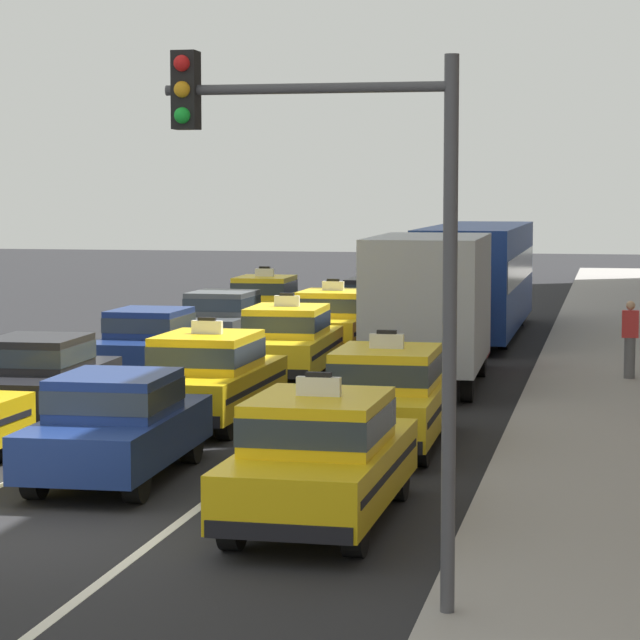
{
  "coord_description": "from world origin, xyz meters",
  "views": [
    {
      "loc": [
        6.98,
        -15.8,
        4.22
      ],
      "look_at": [
        0.46,
        15.31,
        1.3
      ],
      "focal_mm": 79.06,
      "sensor_mm": 36.0,
      "label": 1
    }
  ],
  "objects_px": {
    "bus_right_fourth": "(478,274)",
    "sedan_left_third": "(151,341)",
    "taxi_center_second": "(209,376)",
    "box_truck_right_third": "(432,304)",
    "taxi_center_third": "(288,341)",
    "taxi_center_fourth": "(334,320)",
    "sedan_left_fourth": "(223,319)",
    "sedan_left_second": "(39,376)",
    "sedan_center_fifth": "(375,302)",
    "sedan_center_nearest": "(117,423)",
    "taxi_left_fifth": "(265,302)",
    "taxi_right_nearest": "(320,456)",
    "pedestrian_near_crosswalk": "(630,339)",
    "traffic_light_pole": "(350,232)",
    "taxi_right_second": "(387,395)"
  },
  "relations": [
    {
      "from": "taxi_left_fifth",
      "to": "taxi_center_fourth",
      "type": "distance_m",
      "value": 6.29
    },
    {
      "from": "sedan_center_nearest",
      "to": "box_truck_right_third",
      "type": "height_order",
      "value": "box_truck_right_third"
    },
    {
      "from": "sedan_left_second",
      "to": "sedan_center_fifth",
      "type": "distance_m",
      "value": 18.32
    },
    {
      "from": "sedan_center_nearest",
      "to": "pedestrian_near_crosswalk",
      "type": "distance_m",
      "value": 14.06
    },
    {
      "from": "sedan_left_fourth",
      "to": "taxi_center_second",
      "type": "bearing_deg",
      "value": -75.48
    },
    {
      "from": "taxi_left_fifth",
      "to": "box_truck_right_third",
      "type": "bearing_deg",
      "value": -59.09
    },
    {
      "from": "taxi_center_fourth",
      "to": "bus_right_fourth",
      "type": "height_order",
      "value": "bus_right_fourth"
    },
    {
      "from": "pedestrian_near_crosswalk",
      "to": "sedan_left_second",
      "type": "bearing_deg",
      "value": -145.5
    },
    {
      "from": "sedan_center_nearest",
      "to": "box_truck_right_third",
      "type": "distance_m",
      "value": 11.55
    },
    {
      "from": "taxi_center_third",
      "to": "bus_right_fourth",
      "type": "distance_m",
      "value": 10.96
    },
    {
      "from": "bus_right_fourth",
      "to": "pedestrian_near_crosswalk",
      "type": "height_order",
      "value": "bus_right_fourth"
    },
    {
      "from": "sedan_left_fourth",
      "to": "box_truck_right_third",
      "type": "distance_m",
      "value": 8.35
    },
    {
      "from": "sedan_left_fourth",
      "to": "taxi_center_fourth",
      "type": "relative_size",
      "value": 0.95
    },
    {
      "from": "taxi_center_fourth",
      "to": "pedestrian_near_crosswalk",
      "type": "height_order",
      "value": "taxi_center_fourth"
    },
    {
      "from": "sedan_center_nearest",
      "to": "taxi_right_second",
      "type": "bearing_deg",
      "value": 44.71
    },
    {
      "from": "sedan_left_fourth",
      "to": "pedestrian_near_crosswalk",
      "type": "distance_m",
      "value": 11.43
    },
    {
      "from": "taxi_right_nearest",
      "to": "taxi_center_third",
      "type": "bearing_deg",
      "value": 104.86
    },
    {
      "from": "sedan_center_nearest",
      "to": "bus_right_fourth",
      "type": "distance_m",
      "value": 21.92
    },
    {
      "from": "sedan_left_second",
      "to": "sedan_center_nearest",
      "type": "height_order",
      "value": "same"
    },
    {
      "from": "taxi_right_nearest",
      "to": "pedestrian_near_crosswalk",
      "type": "xyz_separation_m",
      "value": [
        3.96,
        13.97,
        0.13
      ]
    },
    {
      "from": "taxi_right_second",
      "to": "box_truck_right_third",
      "type": "xyz_separation_m",
      "value": [
        -0.24,
        7.65,
        0.9
      ]
    },
    {
      "from": "pedestrian_near_crosswalk",
      "to": "traffic_light_pole",
      "type": "relative_size",
      "value": 0.3
    },
    {
      "from": "taxi_left_fifth",
      "to": "taxi_center_second",
      "type": "relative_size",
      "value": 1.01
    },
    {
      "from": "bus_right_fourth",
      "to": "sedan_left_third",
      "type": "bearing_deg",
      "value": -120.15
    },
    {
      "from": "taxi_center_second",
      "to": "box_truck_right_third",
      "type": "relative_size",
      "value": 0.65
    },
    {
      "from": "taxi_center_second",
      "to": "taxi_right_nearest",
      "type": "relative_size",
      "value": 1.0
    },
    {
      "from": "taxi_center_third",
      "to": "taxi_center_fourth",
      "type": "xyz_separation_m",
      "value": [
        0.03,
        5.13,
        0.0
      ]
    },
    {
      "from": "sedan_left_second",
      "to": "sedan_left_fourth",
      "type": "distance_m",
      "value": 11.86
    },
    {
      "from": "box_truck_right_third",
      "to": "traffic_light_pole",
      "type": "bearing_deg",
      "value": -85.42
    },
    {
      "from": "sedan_left_third",
      "to": "box_truck_right_third",
      "type": "height_order",
      "value": "box_truck_right_third"
    },
    {
      "from": "bus_right_fourth",
      "to": "taxi_center_fourth",
      "type": "bearing_deg",
      "value": -121.24
    },
    {
      "from": "taxi_center_second",
      "to": "pedestrian_near_crosswalk",
      "type": "xyz_separation_m",
      "value": [
        7.51,
        6.87,
        0.13
      ]
    },
    {
      "from": "sedan_left_second",
      "to": "box_truck_right_third",
      "type": "xyz_separation_m",
      "value": [
        6.39,
        6.41,
        0.93
      ]
    },
    {
      "from": "taxi_center_fourth",
      "to": "pedestrian_near_crosswalk",
      "type": "relative_size",
      "value": 2.7
    },
    {
      "from": "taxi_center_third",
      "to": "taxi_right_nearest",
      "type": "xyz_separation_m",
      "value": [
        3.52,
        -13.27,
        0.0
      ]
    },
    {
      "from": "taxi_right_second",
      "to": "sedan_left_fourth",
      "type": "bearing_deg",
      "value": 116.37
    },
    {
      "from": "sedan_left_second",
      "to": "box_truck_right_third",
      "type": "height_order",
      "value": "box_truck_right_third"
    },
    {
      "from": "sedan_left_fourth",
      "to": "taxi_center_fourth",
      "type": "xyz_separation_m",
      "value": [
        3.02,
        -0.14,
        0.03
      ]
    },
    {
      "from": "sedan_center_nearest",
      "to": "taxi_right_nearest",
      "type": "xyz_separation_m",
      "value": [
        3.46,
        -2.04,
        0.03
      ]
    },
    {
      "from": "sedan_center_nearest",
      "to": "taxi_center_third",
      "type": "height_order",
      "value": "taxi_center_third"
    },
    {
      "from": "sedan_center_nearest",
      "to": "taxi_center_second",
      "type": "height_order",
      "value": "taxi_center_second"
    },
    {
      "from": "traffic_light_pole",
      "to": "taxi_left_fifth",
      "type": "bearing_deg",
      "value": 105.69
    },
    {
      "from": "sedan_left_second",
      "to": "taxi_right_nearest",
      "type": "xyz_separation_m",
      "value": [
        6.64,
        -6.68,
        0.03
      ]
    },
    {
      "from": "taxi_center_second",
      "to": "taxi_center_third",
      "type": "xyz_separation_m",
      "value": [
        0.03,
        6.17,
        0.0
      ]
    },
    {
      "from": "sedan_center_nearest",
      "to": "taxi_center_third",
      "type": "distance_m",
      "value": 11.23
    },
    {
      "from": "pedestrian_near_crosswalk",
      "to": "taxi_right_nearest",
      "type": "bearing_deg",
      "value": -105.83
    },
    {
      "from": "sedan_left_third",
      "to": "sedan_center_fifth",
      "type": "bearing_deg",
      "value": 75.39
    },
    {
      "from": "taxi_left_fifth",
      "to": "sedan_center_fifth",
      "type": "bearing_deg",
      "value": 15.8
    },
    {
      "from": "sedan_left_second",
      "to": "taxi_center_fourth",
      "type": "xyz_separation_m",
      "value": [
        3.15,
        11.72,
        0.03
      ]
    },
    {
      "from": "taxi_left_fifth",
      "to": "box_truck_right_third",
      "type": "distance_m",
      "value": 12.54
    }
  ]
}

